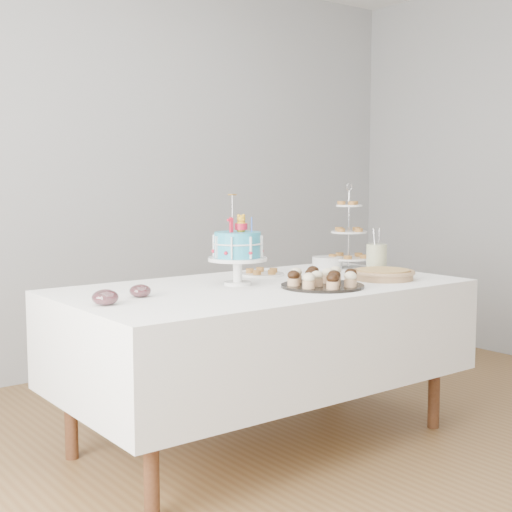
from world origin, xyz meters
TOP-DOWN VIEW (x-y plane):
  - floor at (0.00, 0.00)m, footprint 5.00×5.00m
  - walls at (0.00, 0.00)m, footprint 5.04×4.04m
  - table at (0.00, 0.30)m, footprint 1.92×1.02m
  - birthday_cake at (-0.10, 0.37)m, footprint 0.28×0.28m
  - cupcake_tray at (0.17, 0.07)m, footprint 0.39×0.39m
  - pie at (0.59, 0.09)m, footprint 0.32×0.32m
  - tiered_stand at (0.81, 0.54)m, footprint 0.25×0.25m
  - plate_stack at (0.68, 0.59)m, footprint 0.17×0.17m
  - pastry_plate at (0.21, 0.58)m, footprint 0.23×0.23m
  - jam_bowl_a at (-0.84, 0.25)m, footprint 0.11×0.11m
  - jam_bowl_b at (-0.64, 0.34)m, footprint 0.09×0.09m
  - utensil_pitcher at (0.73, 0.25)m, footprint 0.11×0.11m

SIDE VIEW (x-z plane):
  - floor at x=0.00m, z-range 0.00..0.00m
  - table at x=0.00m, z-range 0.16..0.93m
  - pastry_plate at x=0.21m, z-range 0.77..0.80m
  - jam_bowl_b at x=-0.64m, z-range 0.77..0.82m
  - pie at x=0.59m, z-range 0.77..0.82m
  - jam_bowl_a at x=-0.84m, z-range 0.77..0.83m
  - plate_stack at x=0.68m, z-range 0.77..0.84m
  - cupcake_tray at x=0.17m, z-range 0.77..0.86m
  - utensil_pitcher at x=0.73m, z-range 0.74..0.98m
  - birthday_cake at x=-0.10m, z-range 0.67..1.10m
  - tiered_stand at x=0.81m, z-range 0.73..1.21m
  - walls at x=0.00m, z-range 0.00..2.70m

